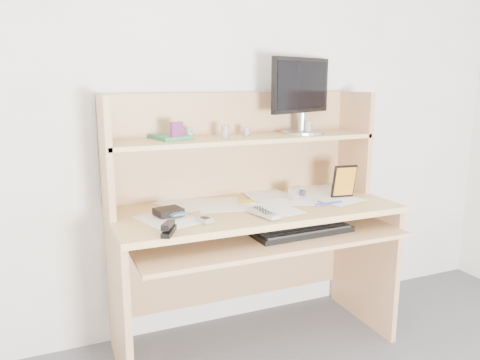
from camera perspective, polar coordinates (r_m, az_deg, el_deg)
name	(u,v)px	position (r m, az deg, el deg)	size (l,w,h in m)	color
back_wall	(231,102)	(2.54, -1.14, 9.52)	(3.60, 0.04, 2.50)	white
desk	(248,213)	(2.41, 1.02, -4.05)	(1.40, 0.70, 1.30)	tan
paper_clutter	(255,206)	(2.32, 1.83, -3.17)	(1.32, 0.54, 0.01)	white
keyboard	(302,230)	(2.25, 7.58, -6.08)	(0.49, 0.19, 0.03)	black
tv_remote	(263,213)	(2.16, 2.80, -4.03)	(0.05, 0.19, 0.02)	#9C9C97
flip_phone	(204,219)	(2.07, -4.37, -4.71)	(0.05, 0.09, 0.02)	#ABABAD
stapler	(169,228)	(1.93, -8.68, -5.76)	(0.04, 0.14, 0.04)	black
wallet	(168,211)	(2.18, -8.72, -3.81)	(0.12, 0.10, 0.03)	black
sticky_note_pad	(247,202)	(2.38, 0.84, -2.75)	(0.07, 0.07, 0.01)	yellow
digital_camera	(296,193)	(2.47, 6.89, -1.54)	(0.10, 0.04, 0.06)	#B3B3B6
game_case	(344,181)	(2.51, 12.56, -0.15)	(0.12, 0.01, 0.18)	black
blue_pen	(328,203)	(2.38, 10.73, -2.78)	(0.01, 0.01, 0.16)	#1B2CCE
card_box	(177,131)	(2.24, -7.74, 5.90)	(0.07, 0.02, 0.09)	maroon
shelf_book	(169,137)	(2.32, -8.61, 5.20)	(0.14, 0.20, 0.02)	#2E7440
chip_stack_a	(189,133)	(2.34, -6.24, 5.76)	(0.04, 0.04, 0.05)	black
chip_stack_b	(225,132)	(2.33, -1.82, 5.89)	(0.04, 0.04, 0.06)	white
chip_stack_c	(247,132)	(2.41, 0.80, 5.90)	(0.04, 0.04, 0.05)	black
chip_stack_d	(308,128)	(2.53, 8.25, 6.35)	(0.04, 0.04, 0.07)	white
monitor	(301,93)	(2.56, 7.49, 10.42)	(0.43, 0.25, 0.40)	#A0A0A4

